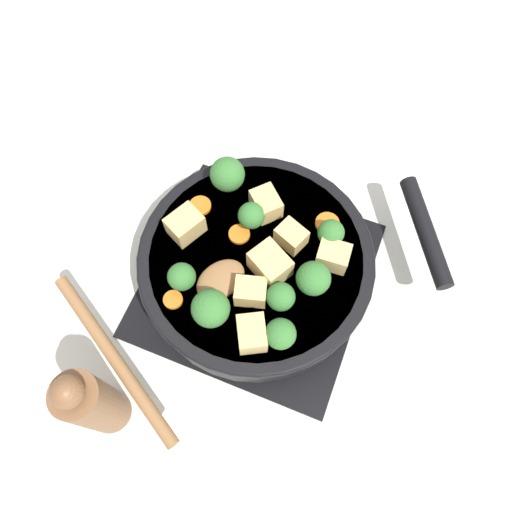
{
  "coord_description": "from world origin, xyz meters",
  "views": [
    {
      "loc": [
        0.1,
        -0.25,
        0.69
      ],
      "look_at": [
        0.0,
        0.0,
        0.09
      ],
      "focal_mm": 35.0,
      "sensor_mm": 36.0,
      "label": 1
    }
  ],
  "objects": [
    {
      "name": "broccoli_floret_mid_floret",
      "position": [
        0.08,
        -0.01,
        0.11
      ],
      "size": [
        0.04,
        0.04,
        0.05
      ],
      "color": "#709956",
      "rests_on": "skillet_pan"
    },
    {
      "name": "tofu_cube_near_handle",
      "position": [
        -0.1,
        0.0,
        0.1
      ],
      "size": [
        0.05,
        0.05,
        0.04
      ],
      "primitive_type": "cube",
      "rotation": [
        0.0,
        0.0,
        1.11
      ],
      "color": "#DBB770",
      "rests_on": "skillet_pan"
    },
    {
      "name": "broccoli_floret_center_top",
      "position": [
        -0.02,
        0.04,
        0.11
      ],
      "size": [
        0.04,
        0.04,
        0.04
      ],
      "color": "#709956",
      "rests_on": "skillet_pan"
    },
    {
      "name": "tofu_cube_mid_small",
      "position": [
        0.01,
        -0.05,
        0.1
      ],
      "size": [
        0.05,
        0.04,
        0.03
      ],
      "primitive_type": "cube",
      "rotation": [
        0.0,
        0.0,
        3.42
      ],
      "color": "#DBB770",
      "rests_on": "skillet_pan"
    },
    {
      "name": "carrot_slice_orange_thin",
      "position": [
        0.07,
        0.08,
        0.09
      ],
      "size": [
        0.03,
        0.03,
        0.01
      ],
      "primitive_type": "cylinder",
      "color": "orange",
      "rests_on": "skillet_pan"
    },
    {
      "name": "tofu_cube_west_chunk",
      "position": [
        -0.01,
        0.07,
        0.1
      ],
      "size": [
        0.05,
        0.05,
        0.03
      ],
      "primitive_type": "cube",
      "rotation": [
        0.0,
        0.0,
        2.39
      ],
      "color": "#DBB770",
      "rests_on": "skillet_pan"
    },
    {
      "name": "wooden_spoon",
      "position": [
        -0.08,
        -0.13,
        0.09
      ],
      "size": [
        0.23,
        0.25,
        0.02
      ],
      "color": "olive",
      "rests_on": "skillet_pan"
    },
    {
      "name": "broccoli_floret_south_cluster",
      "position": [
        -0.07,
        -0.07,
        0.11
      ],
      "size": [
        0.04,
        0.04,
        0.04
      ],
      "color": "#709956",
      "rests_on": "skillet_pan"
    },
    {
      "name": "carrot_slice_under_broccoli",
      "position": [
        -0.08,
        -0.1,
        0.09
      ],
      "size": [
        0.02,
        0.02,
        0.01
      ],
      "primitive_type": "cylinder",
      "color": "orange",
      "rests_on": "skillet_pan"
    },
    {
      "name": "front_burner_grate",
      "position": [
        0.0,
        0.0,
        0.01
      ],
      "size": [
        0.31,
        0.31,
        0.03
      ],
      "color": "black",
      "rests_on": "ground_plane"
    },
    {
      "name": "broccoli_floret_west_rim",
      "position": [
        -0.08,
        0.09,
        0.12
      ],
      "size": [
        0.05,
        0.05,
        0.05
      ],
      "color": "#709956",
      "rests_on": "skillet_pan"
    },
    {
      "name": "broccoli_floret_near_spoon",
      "position": [
        0.05,
        -0.05,
        0.11
      ],
      "size": [
        0.04,
        0.04,
        0.04
      ],
      "color": "#709956",
      "rests_on": "skillet_pan"
    },
    {
      "name": "pepper_mill",
      "position": [
        -0.11,
        -0.25,
        0.08
      ],
      "size": [
        0.06,
        0.06,
        0.19
      ],
      "color": "brown",
      "rests_on": "ground_plane"
    },
    {
      "name": "broccoli_floret_east_rim",
      "position": [
        0.08,
        0.06,
        0.11
      ],
      "size": [
        0.04,
        0.04,
        0.04
      ],
      "color": "#709956",
      "rests_on": "skillet_pan"
    },
    {
      "name": "broccoli_floret_small_inner",
      "position": [
        0.07,
        -0.09,
        0.11
      ],
      "size": [
        0.04,
        0.04,
        0.05
      ],
      "color": "#709956",
      "rests_on": "skillet_pan"
    },
    {
      "name": "carrot_slice_near_center",
      "position": [
        -0.03,
        0.02,
        0.09
      ],
      "size": [
        0.03,
        0.03,
        0.01
      ],
      "primitive_type": "cylinder",
      "color": "orange",
      "rests_on": "skillet_pan"
    },
    {
      "name": "skillet_pan",
      "position": [
        0.0,
        0.0,
        0.06
      ],
      "size": [
        0.42,
        0.36,
        0.06
      ],
      "color": "black",
      "rests_on": "front_burner_grate"
    },
    {
      "name": "tofu_cube_back_piece",
      "position": [
        0.04,
        -0.1,
        0.1
      ],
      "size": [
        0.05,
        0.05,
        0.03
      ],
      "primitive_type": "cube",
      "rotation": [
        0.0,
        0.0,
        5.21
      ],
      "color": "#DBB770",
      "rests_on": "skillet_pan"
    },
    {
      "name": "ground_plane",
      "position": [
        0.0,
        0.0,
        0.0
      ],
      "size": [
        2.4,
        2.4,
        0.0
      ],
      "primitive_type": "plane",
      "color": "silver"
    },
    {
      "name": "tofu_cube_center_large",
      "position": [
        0.04,
        0.04,
        0.1
      ],
      "size": [
        0.05,
        0.04,
        0.03
      ],
      "primitive_type": "cube",
      "rotation": [
        0.0,
        0.0,
        2.76
      ],
      "color": "#DBB770",
      "rests_on": "skillet_pan"
    },
    {
      "name": "broccoli_floret_north_edge",
      "position": [
        -0.02,
        -0.1,
        0.12
      ],
      "size": [
        0.05,
        0.05,
        0.05
      ],
      "color": "#709956",
      "rests_on": "skillet_pan"
    },
    {
      "name": "tofu_cube_front_piece",
      "position": [
        0.09,
        0.03,
        0.1
      ],
      "size": [
        0.04,
        0.03,
        0.03
      ],
      "primitive_type": "cube",
      "rotation": [
        0.0,
        0.0,
        3.21
      ],
      "color": "#DBB770",
      "rests_on": "skillet_pan"
    },
    {
      "name": "carrot_slice_edge_slice",
      "position": [
        -0.1,
        0.04,
        0.09
      ],
      "size": [
        0.03,
        0.03,
        0.01
      ],
      "primitive_type": "cylinder",
      "color": "orange",
      "rests_on": "skillet_pan"
    },
    {
      "name": "tofu_cube_east_chunk",
      "position": [
        0.02,
        -0.01,
        0.11
      ],
      "size": [
        0.06,
        0.06,
        0.04
      ],
      "primitive_type": "cube",
      "rotation": [
        0.0,
        0.0,
        2.63
      ],
      "color": "#DBB770",
      "rests_on": "skillet_pan"
    }
  ]
}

